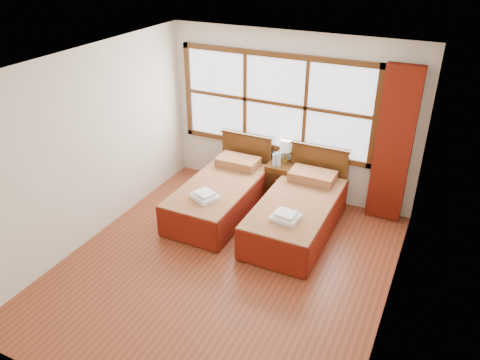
% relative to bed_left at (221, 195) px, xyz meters
% --- Properties ---
extents(floor, '(4.50, 4.50, 0.00)m').
position_rel_bed_left_xyz_m(floor, '(0.69, -1.20, -0.29)').
color(floor, brown).
rests_on(floor, ground).
extents(ceiling, '(4.50, 4.50, 0.00)m').
position_rel_bed_left_xyz_m(ceiling, '(0.69, -1.20, 2.31)').
color(ceiling, white).
rests_on(ceiling, wall_back).
extents(wall_back, '(4.00, 0.00, 4.00)m').
position_rel_bed_left_xyz_m(wall_back, '(0.69, 1.05, 1.01)').
color(wall_back, silver).
rests_on(wall_back, floor).
extents(wall_left, '(0.00, 4.50, 4.50)m').
position_rel_bed_left_xyz_m(wall_left, '(-1.31, -1.20, 1.01)').
color(wall_left, silver).
rests_on(wall_left, floor).
extents(wall_right, '(0.00, 4.50, 4.50)m').
position_rel_bed_left_xyz_m(wall_right, '(2.69, -1.20, 1.01)').
color(wall_right, silver).
rests_on(wall_right, floor).
extents(window, '(3.16, 0.06, 1.56)m').
position_rel_bed_left_xyz_m(window, '(0.44, 1.01, 1.21)').
color(window, white).
rests_on(window, wall_back).
extents(curtain, '(0.50, 0.16, 2.30)m').
position_rel_bed_left_xyz_m(curtain, '(2.29, 0.91, 0.88)').
color(curtain, maroon).
rests_on(curtain, wall_back).
extents(bed_left, '(0.97, 1.99, 0.94)m').
position_rel_bed_left_xyz_m(bed_left, '(0.00, 0.00, 0.00)').
color(bed_left, '#3B1E0C').
rests_on(bed_left, floor).
extents(bed_right, '(0.99, 2.01, 0.96)m').
position_rel_bed_left_xyz_m(bed_right, '(1.24, -0.00, 0.01)').
color(bed_right, '#3B1E0C').
rests_on(bed_right, floor).
extents(nightstand, '(0.45, 0.44, 0.59)m').
position_rel_bed_left_xyz_m(nightstand, '(0.68, 0.80, 0.01)').
color(nightstand, '#4F2D11').
rests_on(nightstand, floor).
extents(towels_left, '(0.43, 0.41, 0.10)m').
position_rel_bed_left_xyz_m(towels_left, '(0.03, -0.52, 0.26)').
color(towels_left, white).
rests_on(towels_left, bed_left).
extents(towels_right, '(0.37, 0.33, 0.10)m').
position_rel_bed_left_xyz_m(towels_right, '(1.25, -0.55, 0.27)').
color(towels_right, white).
rests_on(towels_right, bed_right).
extents(lamp, '(0.19, 0.19, 0.37)m').
position_rel_bed_left_xyz_m(lamp, '(0.68, 0.93, 0.57)').
color(lamp, gold).
rests_on(lamp, nightstand).
extents(bottle_near, '(0.06, 0.06, 0.23)m').
position_rel_bed_left_xyz_m(bottle_near, '(0.59, 0.70, 0.41)').
color(bottle_near, silver).
rests_on(bottle_near, nightstand).
extents(bottle_far, '(0.07, 0.07, 0.26)m').
position_rel_bed_left_xyz_m(bottle_far, '(0.65, 0.72, 0.43)').
color(bottle_far, silver).
rests_on(bottle_far, nightstand).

